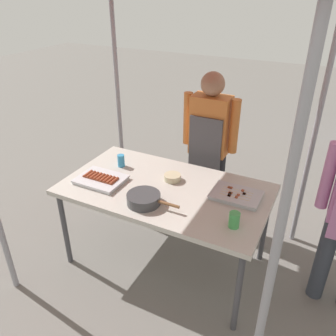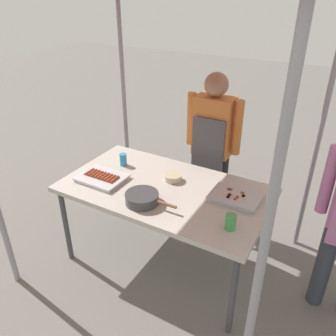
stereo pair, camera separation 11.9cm
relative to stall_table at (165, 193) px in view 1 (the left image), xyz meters
The scene contains 9 objects.
ground_plane 0.70m from the stall_table, ahead, with size 18.00×18.00×0.00m, color #66605B.
stall_table is the anchor object (origin of this frame).
tray_grilled_sausages 0.53m from the stall_table, 163.59° to the right, with size 0.37×0.29×0.05m.
tray_meat_skewers 0.55m from the stall_table, 12.70° to the left, with size 0.36×0.26×0.04m.
cooking_wok 0.28m from the stall_table, 98.40° to the right, with size 0.41×0.25×0.08m.
condiment_bowl 0.15m from the stall_table, 89.71° to the left, with size 0.14×0.14×0.05m, color #BFB28C.
drink_cup_near_edge 0.67m from the stall_table, 20.13° to the right, with size 0.07×0.07×0.11m, color #3F994C.
drink_cup_by_wok 0.53m from the stall_table, 164.13° to the left, with size 0.06×0.06×0.11m, color #338CBF.
vendor_woman 0.74m from the stall_table, 82.88° to the left, with size 0.52×0.22×1.51m.
Camera 1 is at (1.04, -2.02, 2.17)m, focal length 36.62 mm.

